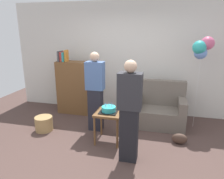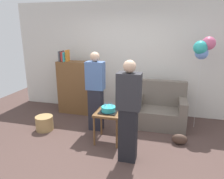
% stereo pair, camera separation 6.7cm
% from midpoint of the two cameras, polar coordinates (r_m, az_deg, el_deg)
% --- Properties ---
extents(ground_plane, '(8.00, 8.00, 0.00)m').
position_cam_midpoint_polar(ground_plane, '(3.81, -0.81, -16.55)').
color(ground_plane, '#4C3833').
extents(wall_back, '(6.00, 0.10, 2.70)m').
position_cam_midpoint_polar(wall_back, '(5.26, 5.27, 8.28)').
color(wall_back, silver).
rests_on(wall_back, ground_plane).
extents(couch, '(1.10, 0.70, 0.96)m').
position_cam_midpoint_polar(couch, '(4.77, 13.10, -5.46)').
color(couch, '#6B6056').
rests_on(couch, ground_plane).
extents(bookshelf, '(0.80, 0.36, 1.57)m').
position_cam_midpoint_polar(bookshelf, '(5.34, -9.64, 0.75)').
color(bookshelf, brown).
rests_on(bookshelf, ground_plane).
extents(side_table, '(0.48, 0.48, 0.59)m').
position_cam_midpoint_polar(side_table, '(3.92, -0.46, -7.30)').
color(side_table, brown).
rests_on(side_table, ground_plane).
extents(birthday_cake, '(0.32, 0.32, 0.17)m').
position_cam_midpoint_polar(birthday_cake, '(3.86, -0.46, -5.39)').
color(birthday_cake, black).
rests_on(birthday_cake, side_table).
extents(person_blowing_candles, '(0.36, 0.22, 1.63)m').
position_cam_midpoint_polar(person_blowing_candles, '(4.29, -4.00, -0.54)').
color(person_blowing_candles, '#23232D').
rests_on(person_blowing_candles, ground_plane).
extents(person_holding_cake, '(0.36, 0.22, 1.63)m').
position_cam_midpoint_polar(person_holding_cake, '(3.26, 5.07, -6.03)').
color(person_holding_cake, black).
rests_on(person_holding_cake, ground_plane).
extents(wicker_basket, '(0.36, 0.36, 0.30)m').
position_cam_midpoint_polar(wicker_basket, '(4.70, -17.37, -8.65)').
color(wicker_basket, '#A88451').
rests_on(wicker_basket, ground_plane).
extents(handbag, '(0.28, 0.14, 0.20)m').
position_cam_midpoint_polar(handbag, '(4.19, 18.24, -12.64)').
color(handbag, '#473328').
rests_on(handbag, ground_plane).
extents(balloon_bunch, '(0.42, 0.33, 1.91)m').
position_cam_midpoint_polar(balloon_bunch, '(4.63, 23.85, 10.24)').
color(balloon_bunch, silver).
rests_on(balloon_bunch, ground_plane).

